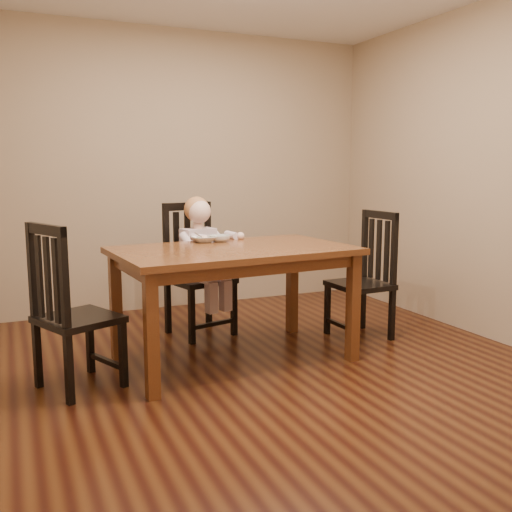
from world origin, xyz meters
name	(u,v)px	position (x,y,z in m)	size (l,w,h in m)	color
room	(260,173)	(0.00, 0.00, 1.35)	(4.01, 4.01, 2.71)	#47240F
dining_table	(234,261)	(-0.10, 0.24, 0.73)	(1.72, 1.11, 0.82)	#502412
chair_child	(197,272)	(-0.13, 1.01, 0.53)	(0.57, 0.55, 1.10)	black
chair_left	(70,311)	(-1.23, 0.11, 0.51)	(0.58, 0.59, 1.06)	black
chair_right	(365,277)	(1.10, 0.35, 0.50)	(0.45, 0.47, 1.03)	black
toddler	(200,253)	(-0.12, 0.95, 0.69)	(0.36, 0.45, 0.62)	beige
bowl_peas	(204,239)	(-0.20, 0.60, 0.85)	(0.19, 0.19, 0.05)	silver
bowl_veg	(220,238)	(-0.07, 0.59, 0.85)	(0.16, 0.16, 0.05)	silver
fork	(200,237)	(-0.23, 0.58, 0.87)	(0.06, 0.12, 0.05)	silver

